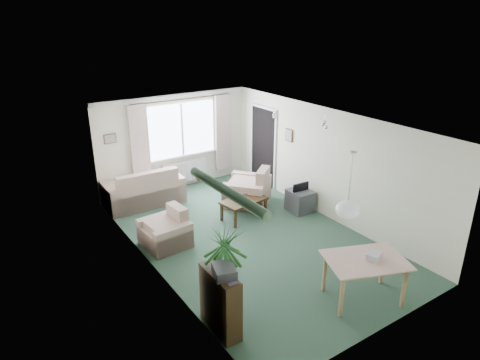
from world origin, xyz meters
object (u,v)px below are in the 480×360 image
houseplant (226,274)px  tv_cube (300,201)px  bookshelf (220,302)px  sofa (143,186)px  armchair_corner (247,186)px  dining_table (363,280)px  coffee_table (244,209)px  armchair_left (165,228)px  pet_bed (242,191)px

houseplant → tv_cube: (3.35, 2.21, -0.52)m
bookshelf → sofa: bearing=82.3°
bookshelf → houseplant: size_ratio=0.61×
armchair_corner → tv_cube: size_ratio=1.86×
sofa → tv_cube: size_ratio=3.31×
houseplant → bookshelf: bearing=-141.9°
sofa → armchair_corner: (2.02, -1.37, 0.00)m
armchair_corner → tv_cube: 1.28m
dining_table → tv_cube: size_ratio=2.06×
sofa → coffee_table: bearing=129.2°
armchair_left → pet_bed: armchair_left is taller
armchair_left → houseplant: (-0.15, -2.48, 0.39)m
houseplant → dining_table: bearing=-21.1°
houseplant → pet_bed: bearing=53.2°
houseplant → sofa: bearing=83.1°
coffee_table → houseplant: bearing=-128.6°
sofa → coffee_table: (1.52, -1.97, -0.22)m
coffee_table → dining_table: 3.39m
tv_cube → dining_table: bearing=-110.6°
bookshelf → pet_bed: bearing=53.7°
armchair_corner → houseplant: 4.12m
sofa → armchair_corner: 2.44m
tv_cube → pet_bed: size_ratio=0.95×
sofa → dining_table: (1.48, -5.35, -0.10)m
dining_table → pet_bed: 4.65m
coffee_table → tv_cube: size_ratio=1.83×
armchair_corner → dining_table: bearing=41.9°
armchair_corner → dining_table: 4.02m
dining_table → tv_cube: bearing=66.1°
armchair_corner → armchair_left: 2.53m
pet_bed → coffee_table: bearing=-122.5°
armchair_corner → coffee_table: 0.81m
sofa → houseplant: size_ratio=1.16×
armchair_corner → dining_table: (-0.54, -3.98, -0.10)m
armchair_corner → bookshelf: bearing=10.2°
tv_cube → pet_bed: (-0.52, 1.58, -0.19)m
coffee_table → pet_bed: 1.41m
armchair_left → coffee_table: 1.93m
sofa → dining_table: size_ratio=1.60×
tv_cube → armchair_left: bearing=178.4°
armchair_left → tv_cube: 3.21m
tv_cube → pet_bed: bearing=111.6°
sofa → dining_table: 5.55m
armchair_left → tv_cube: size_ratio=1.55×
armchair_left → sofa: bearing=164.8°
bookshelf → dining_table: size_ratio=0.84×
bookshelf → tv_cube: 4.26m
bookshelf → houseplant: (0.19, 0.15, 0.30)m
sofa → armchair_corner: bearing=147.4°
bookshelf → tv_cube: bookshelf is taller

